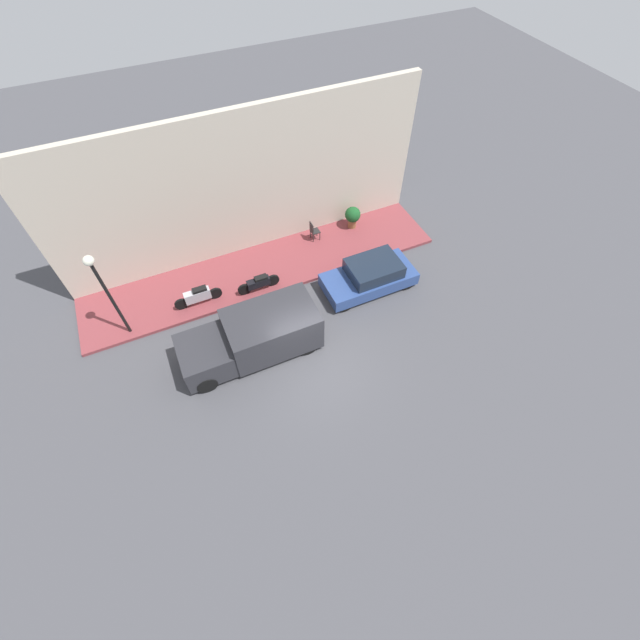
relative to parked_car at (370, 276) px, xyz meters
name	(u,v)px	position (x,y,z in m)	size (l,w,h in m)	color
ground_plane	(312,363)	(-2.64, 3.90, -0.64)	(60.00, 60.00, 0.00)	#47474C
sidewalk	(264,269)	(2.81, 3.90, -0.57)	(3.11, 15.98, 0.15)	brown
building_facade	(242,188)	(4.51, 3.90, 2.65)	(0.30, 15.98, 6.59)	beige
parked_car	(370,276)	(0.00, 0.00, 0.00)	(1.82, 3.98, 1.34)	#2D4784
delivery_van	(252,337)	(-1.21, 5.69, 0.31)	(2.08, 5.23, 1.85)	#2D2D33
motorcycle_black	(259,283)	(1.66, 4.48, -0.10)	(0.30, 1.85, 0.72)	black
scooter_silver	(198,296)	(1.96, 7.03, -0.04)	(0.30, 2.00, 0.84)	#B7B7BF
streetlamp	(101,282)	(1.67, 9.97, 2.39)	(0.37, 0.37, 4.10)	black
potted_plant	(353,216)	(3.71, -1.03, 0.17)	(0.75, 0.75, 1.10)	brown
cafe_chair	(313,230)	(3.64, 1.06, 0.06)	(0.40, 0.40, 0.98)	#262626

